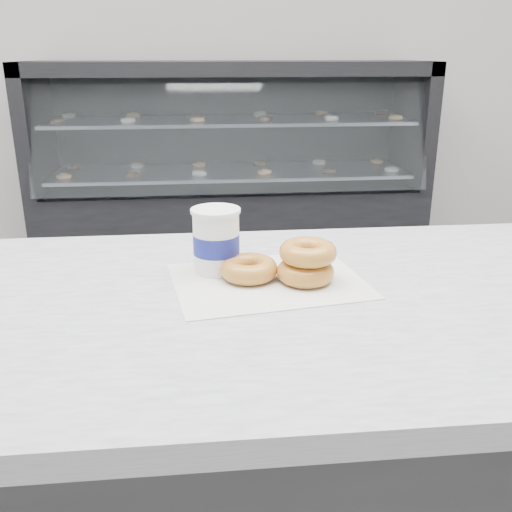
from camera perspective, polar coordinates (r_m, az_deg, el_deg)
The scene contains 7 objects.
ground at distance 1.99m, azimuth 1.68°, elevation -21.06°, with size 5.00×5.00×0.00m, color gray.
counter at distance 1.24m, azimuth 5.81°, elevation -23.10°, with size 3.06×0.76×0.90m.
display_case at distance 3.71m, azimuth -2.54°, elevation 7.10°, with size 2.40×0.74×1.25m.
wax_paper at distance 1.04m, azimuth 1.21°, elevation -2.50°, with size 0.34×0.26×0.00m, color silver.
donut_single at distance 1.05m, azimuth -0.72°, elevation -1.28°, with size 0.11×0.11×0.04m, color gold.
donut_stack at distance 1.03m, azimuth 5.10°, elevation -0.60°, with size 0.13×0.13×0.07m.
coffee_cup at distance 1.07m, azimuth -4.00°, elevation 1.60°, with size 0.11×0.11×0.12m.
Camera 1 is at (-0.21, -1.49, 1.29)m, focal length 40.00 mm.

